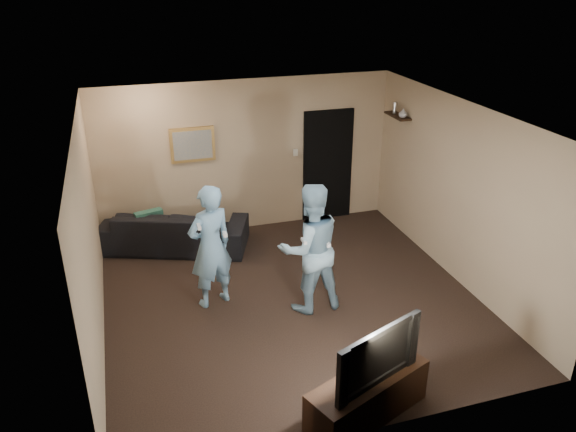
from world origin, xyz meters
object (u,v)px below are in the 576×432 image
object	(u,v)px
tv_console	(367,396)
wii_player_right	(310,248)
sofa	(175,229)
television	(371,352)
wii_player_left	(210,247)

from	to	relation	value
tv_console	wii_player_right	world-z (taller)	wii_player_right
sofa	tv_console	bearing A→B (deg)	128.85
sofa	wii_player_right	world-z (taller)	wii_player_right
television	wii_player_left	world-z (taller)	wii_player_left
wii_player_left	wii_player_right	size ratio (longest dim) A/B	0.97
television	wii_player_right	world-z (taller)	wii_player_right
tv_console	wii_player_left	bearing A→B (deg)	91.93
tv_console	television	distance (m)	0.56
sofa	wii_player_left	world-z (taller)	wii_player_left
tv_console	wii_player_right	size ratio (longest dim) A/B	0.77
sofa	wii_player_right	bearing A→B (deg)	144.43
wii_player_left	television	bearing A→B (deg)	-66.39
wii_player_right	sofa	bearing A→B (deg)	123.54
television	wii_player_left	size ratio (longest dim) A/B	0.64
tv_console	wii_player_right	bearing A→B (deg)	65.62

